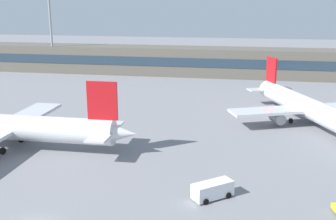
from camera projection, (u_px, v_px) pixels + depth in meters
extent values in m
plane|color=gray|center=(132.00, 123.00, 81.66)|extent=(400.00, 400.00, 0.00)
cube|color=#5B564C|center=(177.00, 61.00, 134.63)|extent=(146.66, 12.00, 9.00)
cube|color=#263847|center=(174.00, 62.00, 128.76)|extent=(139.32, 0.16, 2.80)
cone|color=silver|center=(124.00, 133.00, 63.47)|extent=(4.21, 2.97, 2.93)
cube|color=red|center=(102.00, 101.00, 62.70)|extent=(4.84, 0.45, 6.05)
cube|color=silver|center=(106.00, 131.00, 63.91)|extent=(3.20, 11.03, 0.26)
cube|color=silver|center=(4.00, 129.00, 66.92)|extent=(5.64, 33.05, 0.55)
cylinder|color=gray|center=(25.00, 126.00, 73.60)|extent=(3.54, 2.24, 2.20)
cylinder|color=black|center=(21.00, 139.00, 70.17)|extent=(1.10, 0.45, 1.10)
cylinder|color=black|center=(3.00, 151.00, 64.73)|extent=(1.10, 0.45, 1.10)
cylinder|color=white|center=(310.00, 109.00, 78.96)|extent=(18.23, 36.14, 3.96)
cone|color=white|center=(264.00, 88.00, 98.17)|extent=(4.10, 4.73, 2.77)
cube|color=red|center=(271.00, 70.00, 93.95)|extent=(2.13, 4.38, 5.74)
cube|color=silver|center=(270.00, 89.00, 95.44)|extent=(10.75, 6.74, 0.25)
cube|color=silver|center=(307.00, 109.00, 80.03)|extent=(30.78, 16.76, 0.52)
cylinder|color=gray|center=(277.00, 118.00, 79.11)|extent=(3.22, 3.89, 2.09)
cylinder|color=gray|center=(335.00, 114.00, 81.70)|extent=(3.22, 3.89, 2.09)
cylinder|color=black|center=(291.00, 121.00, 81.12)|extent=(0.79, 1.12, 1.04)
cylinder|color=black|center=(315.00, 119.00, 82.25)|extent=(0.79, 1.12, 1.04)
cylinder|color=black|center=(336.00, 207.00, 47.49)|extent=(0.73, 0.37, 0.70)
cube|color=white|center=(213.00, 190.00, 50.13)|extent=(5.28, 4.86, 1.90)
cube|color=#1E2633|center=(199.00, 189.00, 49.06)|extent=(1.34, 1.56, 0.70)
cylinder|color=black|center=(196.00, 195.00, 50.38)|extent=(0.76, 0.70, 0.76)
cylinder|color=black|center=(206.00, 202.00, 48.66)|extent=(0.76, 0.70, 0.76)
cylinder|color=black|center=(219.00, 189.00, 51.98)|extent=(0.76, 0.70, 0.76)
cylinder|color=black|center=(229.00, 195.00, 50.26)|extent=(0.76, 0.70, 0.76)
cylinder|color=gray|center=(51.00, 30.00, 134.00)|extent=(0.70, 0.70, 29.12)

